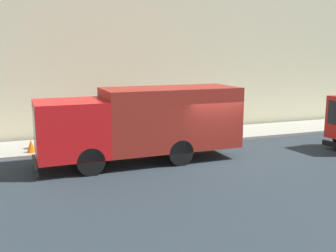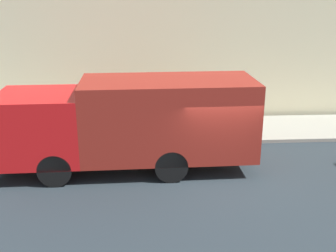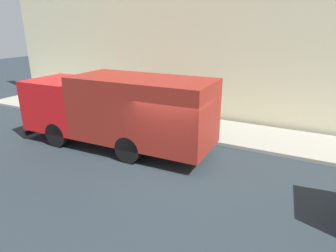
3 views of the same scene
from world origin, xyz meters
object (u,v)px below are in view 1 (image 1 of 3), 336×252
large_utility_truck (143,121)px  pedestrian_third (143,121)px  pedestrian_standing (105,123)px  traffic_cone_orange (31,146)px  street_sign_post (121,118)px  pedestrian_walking (50,130)px

large_utility_truck → pedestrian_third: large_utility_truck is taller
pedestrian_standing → traffic_cone_orange: 4.01m
large_utility_truck → street_sign_post: large_utility_truck is taller
pedestrian_third → street_sign_post: (-1.41, 1.51, 0.50)m
traffic_cone_orange → street_sign_post: 4.22m
pedestrian_third → street_sign_post: bearing=-85.9°
large_utility_truck → pedestrian_third: bearing=-17.8°
large_utility_truck → pedestrian_walking: 4.73m
large_utility_truck → traffic_cone_orange: 5.32m
pedestrian_third → traffic_cone_orange: size_ratio=2.85×
traffic_cone_orange → street_sign_post: size_ratio=0.25×
pedestrian_standing → traffic_cone_orange: bearing=150.2°
large_utility_truck → street_sign_post: size_ratio=3.73×
large_utility_truck → pedestrian_third: size_ratio=5.23×
pedestrian_third → street_sign_post: size_ratio=0.71×
pedestrian_standing → street_sign_post: (-1.69, -0.43, 0.49)m
pedestrian_standing → traffic_cone_orange: pedestrian_standing is taller
pedestrian_walking → pedestrian_third: (0.86, -4.70, -0.03)m
pedestrian_walking → traffic_cone_orange: (-0.42, 0.89, -0.60)m
traffic_cone_orange → street_sign_post: (-0.13, -4.07, 1.08)m
street_sign_post → traffic_cone_orange: bearing=88.2°
pedestrian_walking → pedestrian_third: 4.78m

